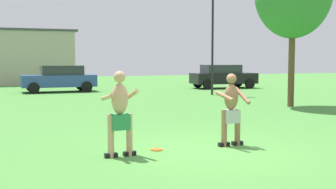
# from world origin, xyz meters

# --- Properties ---
(ground_plane) EXTENTS (80.00, 80.00, 0.00)m
(ground_plane) POSITION_xyz_m (0.00, 0.00, 0.00)
(ground_plane) COLOR #4C8E3D
(player_near) EXTENTS (0.63, 0.58, 1.64)m
(player_near) POSITION_xyz_m (0.65, 0.20, 0.86)
(player_near) COLOR black
(player_near) RESTS_ON ground_plane
(player_in_green) EXTENTS (0.69, 0.62, 1.74)m
(player_in_green) POSITION_xyz_m (-1.98, 0.07, 0.92)
(player_in_green) COLOR black
(player_in_green) RESTS_ON ground_plane
(frisbee) EXTENTS (0.26, 0.26, 0.03)m
(frisbee) POSITION_xyz_m (-1.09, 0.37, 0.01)
(frisbee) COLOR orange
(frisbee) RESTS_ON ground_plane
(car_blue_near_post) EXTENTS (4.32, 2.06, 1.58)m
(car_blue_near_post) POSITION_xyz_m (-0.89, 18.00, 0.82)
(car_blue_near_post) COLOR #2D478C
(car_blue_near_post) RESTS_ON ground_plane
(car_black_mid_lot) EXTENTS (4.43, 2.30, 1.58)m
(car_black_mid_lot) POSITION_xyz_m (9.80, 17.35, 0.82)
(car_black_mid_lot) COLOR black
(car_black_mid_lot) RESTS_ON ground_plane
(lamp_post) EXTENTS (0.60, 0.24, 6.11)m
(lamp_post) POSITION_xyz_m (6.64, 12.77, 3.72)
(lamp_post) COLOR black
(lamp_post) RESTS_ON ground_plane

